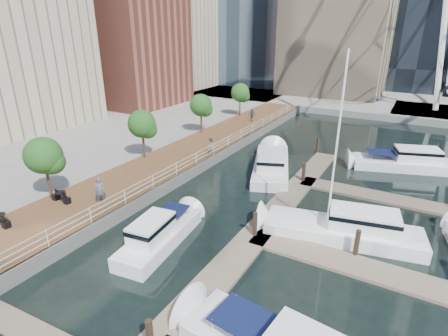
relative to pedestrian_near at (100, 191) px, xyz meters
name	(u,v)px	position (x,y,z in m)	size (l,w,h in m)	color
ground	(132,298)	(7.60, -5.22, -1.98)	(520.00, 520.00, 0.00)	black
boardwalk	(171,163)	(-1.40, 9.78, -1.48)	(6.00, 60.00, 1.00)	brown
seawall	(198,169)	(1.60, 9.78, -1.48)	(0.25, 60.00, 1.00)	#595954
land_inland	(7,127)	(-28.40, 9.78, -1.48)	(48.00, 90.00, 1.00)	gray
land_far	(384,75)	(7.60, 96.78, -1.48)	(200.00, 114.00, 1.00)	gray
pier	(443,114)	(21.60, 46.78, -1.48)	(14.00, 12.00, 1.00)	gray
railing	(196,159)	(1.50, 9.78, -0.45)	(0.10, 60.00, 1.05)	white
floating_docks	(341,237)	(15.57, 4.76, -1.49)	(16.00, 34.00, 2.60)	#6D6051
midrise_condos	(79,22)	(-25.97, 21.59, 11.44)	(19.00, 67.00, 28.00)	#BCAD8E
street_trees	(142,124)	(-3.80, 8.78, 2.31)	(2.60, 42.60, 4.60)	#3F2B1C
pedestrian_near	(100,191)	(0.00, 0.00, 0.00)	(0.71, 0.47, 1.96)	#505C6B
pedestrian_mid	(210,145)	(1.10, 12.86, -0.14)	(0.81, 0.63, 1.68)	#87735D
pedestrian_far	(252,115)	(-0.89, 26.67, -0.13)	(1.00, 0.41, 1.70)	#343B41
moored_yachts	(345,234)	(15.62, 6.01, -1.98)	(23.29, 40.63, 11.50)	white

